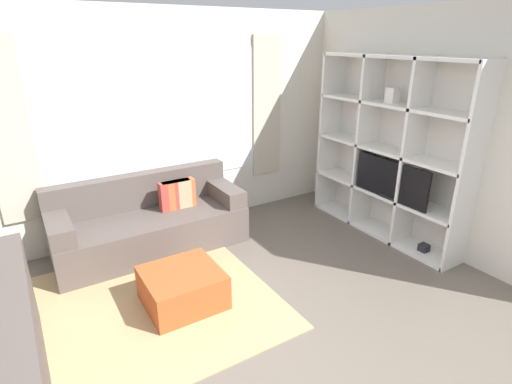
{
  "coord_description": "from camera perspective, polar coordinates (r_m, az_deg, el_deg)",
  "views": [
    {
      "loc": [
        -1.51,
        -1.61,
        2.36
      ],
      "look_at": [
        0.53,
        1.69,
        0.85
      ],
      "focal_mm": 28.0,
      "sensor_mm": 36.0,
      "label": 1
    }
  ],
  "objects": [
    {
      "name": "wall_back",
      "position": [
        5.05,
        -13.9,
        9.19
      ],
      "size": [
        6.23,
        0.11,
        2.7
      ],
      "color": "silver",
      "rests_on": "ground_plane"
    },
    {
      "name": "wall_right",
      "position": [
        5.23,
        20.3,
        8.83
      ],
      "size": [
        0.07,
        4.27,
        2.7
      ],
      "primitive_type": "cube",
      "color": "silver",
      "rests_on": "ground_plane"
    },
    {
      "name": "shelving_unit",
      "position": [
        5.13,
        18.72,
        5.61
      ],
      "size": [
        0.4,
        2.12,
        2.17
      ],
      "color": "silver",
      "rests_on": "ground_plane"
    },
    {
      "name": "couch_main",
      "position": [
        4.86,
        -14.76,
        -4.28
      ],
      "size": [
        2.15,
        0.83,
        0.85
      ],
      "color": "#564C47",
      "rests_on": "ground_plane"
    },
    {
      "name": "ottoman",
      "position": [
        3.89,
        -10.44,
        -13.32
      ],
      "size": [
        0.69,
        0.65,
        0.34
      ],
      "color": "#B74C23",
      "rests_on": "ground_plane"
    },
    {
      "name": "area_rug",
      "position": [
        3.99,
        -18.77,
        -16.15
      ],
      "size": [
        2.76,
        2.15,
        0.01
      ],
      "primitive_type": "cube",
      "color": "tan",
      "rests_on": "ground_plane"
    }
  ]
}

